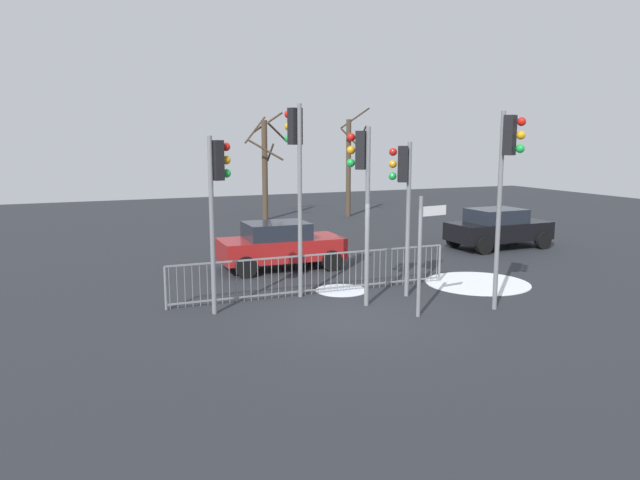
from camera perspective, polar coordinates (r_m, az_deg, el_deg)
ground_plane at (r=14.15m, az=3.01°, el=-7.13°), size 60.00×60.00×0.00m
traffic_light_foreground_right at (r=14.12m, az=-9.59°, el=5.12°), size 0.55×0.37×4.09m
traffic_light_rear_right at (r=14.75m, az=17.01°, el=6.59°), size 0.43×0.50×4.65m
traffic_light_mid_right at (r=15.61m, az=7.71°, el=5.17°), size 0.53×0.39×3.95m
traffic_light_foreground_left at (r=14.61m, az=3.91°, el=5.98°), size 0.48×0.45×4.30m
traffic_light_mid_left at (r=15.45m, az=-2.25°, el=7.69°), size 0.38×0.54×4.87m
direction_sign_post at (r=14.01m, az=9.47°, el=-0.86°), size 0.78×0.17×2.76m
pedestrian_guard_railing at (r=15.97m, az=-0.47°, el=-3.14°), size 7.71×0.11×1.07m
car_black_near at (r=23.62m, az=16.22°, el=1.12°), size 3.83×1.99×1.47m
car_red_mid at (r=19.08m, az=-3.75°, el=-0.44°), size 3.85×2.01×1.47m
bare_tree_left at (r=31.83m, az=2.74°, el=7.04°), size 1.83×1.93×5.59m
bare_tree_centre at (r=30.52m, az=-5.12°, el=6.98°), size 2.21×2.22×5.33m
snow_patch_kerb at (r=17.84m, az=14.44°, el=-3.90°), size 2.89×2.89×0.01m
snow_patch_island at (r=16.48m, az=2.00°, el=-4.70°), size 1.39×1.39×0.01m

